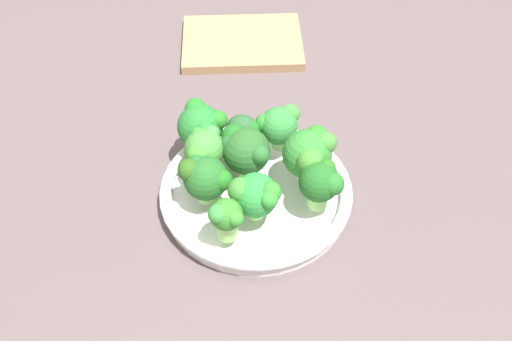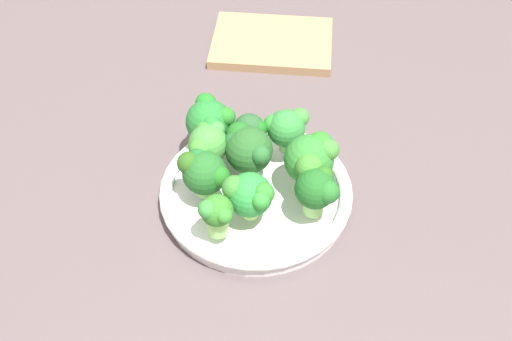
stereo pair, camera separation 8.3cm
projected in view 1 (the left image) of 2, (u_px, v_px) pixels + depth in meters
ground_plane at (273, 220)px, 87.02cm from camera, size 130.00×130.00×2.50cm
bowl at (256, 193)px, 86.60cm from camera, size 26.15×26.15×3.04cm
broccoli_floret_0 at (279, 124)px, 87.87cm from camera, size 5.98×5.61×6.67cm
broccoli_floret_1 at (244, 150)px, 84.22cm from camera, size 6.89×6.40×7.33cm
broccoli_floret_2 at (201, 126)px, 86.99cm from camera, size 6.96×6.34×7.56cm
broccoli_floret_3 at (309, 153)px, 83.14cm from camera, size 7.03×7.50×7.71cm
broccoli_floret_4 at (226, 217)px, 77.00cm from camera, size 4.37×4.11×6.15cm
broccoli_floret_5 at (256, 195)px, 79.02cm from camera, size 6.99×5.76×6.71cm
broccoli_floret_6 at (321, 183)px, 80.15cm from camera, size 5.81×5.29×6.98cm
broccoli_floret_7 at (205, 178)px, 81.47cm from camera, size 7.12×5.85×6.60cm
broccoli_floret_8 at (242, 132)px, 87.55cm from camera, size 4.80×4.64×6.00cm
broccoli_floret_9 at (204, 150)px, 84.09cm from camera, size 5.38×6.03×7.11cm
cutting_board at (242, 43)px, 111.70cm from camera, size 23.37×19.12×1.60cm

